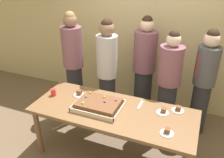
{
  "coord_description": "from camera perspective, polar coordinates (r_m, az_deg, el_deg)",
  "views": [
    {
      "loc": [
        0.93,
        -2.29,
        2.44
      ],
      "look_at": [
        -0.07,
        0.15,
        1.09
      ],
      "focal_mm": 38.15,
      "sensor_mm": 36.0,
      "label": 1
    }
  ],
  "objects": [
    {
      "name": "sheet_cake",
      "position": [
        3.01,
        -3.26,
        -6.18
      ],
      "size": [
        0.59,
        0.44,
        0.12
      ],
      "color": "beige",
      "rests_on": "party_table"
    },
    {
      "name": "person_green_shirt_behind",
      "position": [
        3.86,
        7.72,
        2.82
      ],
      "size": [
        0.37,
        0.37,
        1.7
      ],
      "rotation": [
        0.0,
        0.0,
        -1.8
      ],
      "color": "#28282D",
      "rests_on": "ground_plane"
    },
    {
      "name": "drink_cup_nearest",
      "position": [
        3.37,
        -13.87,
        -3.1
      ],
      "size": [
        0.07,
        0.07,
        0.1
      ],
      "primitive_type": "cylinder",
      "color": "red",
      "rests_on": "party_table"
    },
    {
      "name": "plated_slice_near_right",
      "position": [
        3.08,
        15.54,
        -7.04
      ],
      "size": [
        0.15,
        0.15,
        0.07
      ],
      "color": "white",
      "rests_on": "party_table"
    },
    {
      "name": "person_far_right_suit",
      "position": [
        3.63,
        21.12,
        -0.66
      ],
      "size": [
        0.31,
        0.31,
        1.63
      ],
      "rotation": [
        0.0,
        0.0,
        -2.44
      ],
      "color": "#28282D",
      "rests_on": "ground_plane"
    },
    {
      "name": "person_striped_tie_right",
      "position": [
        3.64,
        -1.17,
        1.94
      ],
      "size": [
        0.32,
        0.32,
        1.7
      ],
      "rotation": [
        0.0,
        0.0,
        -1.3
      ],
      "color": "#28282D",
      "rests_on": "ground_plane"
    },
    {
      "name": "plated_slice_near_left",
      "position": [
        2.69,
        13.05,
        -12.29
      ],
      "size": [
        0.15,
        0.15,
        0.07
      ],
      "color": "white",
      "rests_on": "party_table"
    },
    {
      "name": "plated_slice_far_left",
      "position": [
        3.32,
        -7.87,
        -3.51
      ],
      "size": [
        0.15,
        0.15,
        0.08
      ],
      "color": "white",
      "rests_on": "party_table"
    },
    {
      "name": "interior_back_panel",
      "position": [
        4.11,
        8.94,
        13.48
      ],
      "size": [
        8.0,
        0.12,
        3.0
      ],
      "primitive_type": "cube",
      "color": "#CCB784",
      "rests_on": "ground_plane"
    },
    {
      "name": "plated_slice_far_right",
      "position": [
        3.0,
        12.13,
        -7.63
      ],
      "size": [
        0.15,
        0.15,
        0.06
      ],
      "color": "white",
      "rests_on": "party_table"
    },
    {
      "name": "person_left_edge_reaching",
      "position": [
        3.87,
        -9.21,
        3.58
      ],
      "size": [
        0.32,
        0.32,
        1.76
      ],
      "rotation": [
        0.0,
        0.0,
        -0.75
      ],
      "color": "#28282D",
      "rests_on": "ground_plane"
    },
    {
      "name": "ground_plane",
      "position": [
        3.47,
        0.2,
        -17.61
      ],
      "size": [
        12.0,
        12.0,
        0.0
      ],
      "primitive_type": "plane",
      "color": "brown"
    },
    {
      "name": "party_table",
      "position": [
        3.04,
        0.22,
        -8.72
      ],
      "size": [
        2.06,
        0.82,
        0.74
      ],
      "color": "brown",
      "rests_on": "ground_plane"
    },
    {
      "name": "cake_server_utensil",
      "position": [
        3.11,
        6.77,
        -6.17
      ],
      "size": [
        0.03,
        0.2,
        0.01
      ],
      "primitive_type": "cube",
      "color": "silver",
      "rests_on": "party_table"
    },
    {
      "name": "person_serving_front",
      "position": [
        3.49,
        13.36,
        -1.12
      ],
      "size": [
        0.33,
        0.33,
        1.62
      ],
      "rotation": [
        0.0,
        0.0,
        -2.3
      ],
      "color": "#28282D",
      "rests_on": "ground_plane"
    }
  ]
}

